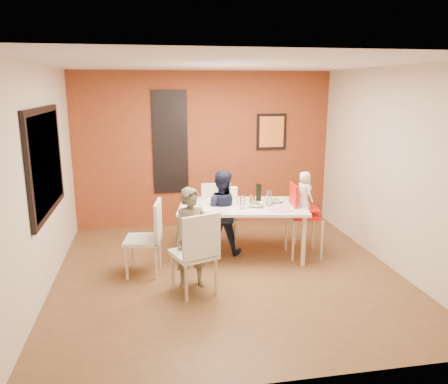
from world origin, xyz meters
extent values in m
plane|color=brown|center=(0.00, 0.00, 0.00)|extent=(4.50, 4.50, 0.00)
cube|color=silver|center=(0.00, 0.00, 2.70)|extent=(4.50, 4.50, 0.02)
cube|color=beige|center=(0.00, 2.25, 1.35)|extent=(4.50, 0.02, 2.70)
cube|color=beige|center=(0.00, -2.25, 1.35)|extent=(4.50, 0.02, 2.70)
cube|color=beige|center=(-2.25, 0.00, 1.35)|extent=(0.02, 4.50, 2.70)
cube|color=beige|center=(2.25, 0.00, 1.35)|extent=(0.02, 4.50, 2.70)
cube|color=maroon|center=(0.00, 2.23, 1.35)|extent=(4.50, 0.02, 2.70)
cube|color=black|center=(-2.22, 0.20, 1.55)|extent=(0.05, 1.70, 1.30)
cube|color=black|center=(-2.21, 0.20, 1.55)|extent=(0.02, 1.55, 1.15)
cube|color=silver|center=(-0.60, 2.21, 1.50)|extent=(0.55, 0.03, 1.70)
cube|color=black|center=(-0.60, 2.21, 1.50)|extent=(0.60, 0.03, 1.76)
cube|color=black|center=(1.20, 2.21, 1.65)|extent=(0.54, 0.03, 0.64)
cube|color=orange|center=(1.20, 2.19, 1.65)|extent=(0.44, 0.01, 0.54)
cube|color=silver|center=(0.34, 0.65, 0.74)|extent=(1.99, 1.34, 0.04)
cylinder|color=beige|center=(-0.56, 0.39, 0.36)|extent=(0.06, 0.06, 0.72)
cylinder|color=beige|center=(-0.39, 1.23, 0.36)|extent=(0.06, 0.06, 0.72)
cylinder|color=beige|center=(1.07, 0.07, 0.36)|extent=(0.06, 0.06, 0.72)
cylinder|color=beige|center=(1.24, 0.91, 0.36)|extent=(0.06, 0.06, 0.72)
cube|color=silver|center=(-0.50, -0.44, 0.49)|extent=(0.61, 0.61, 0.05)
cube|color=silver|center=(-0.43, -0.65, 0.75)|extent=(0.46, 0.20, 0.54)
cylinder|color=tan|center=(-0.39, -0.19, 0.23)|extent=(0.04, 0.04, 0.47)
cylinder|color=tan|center=(-0.25, -0.56, 0.23)|extent=(0.04, 0.04, 0.47)
cylinder|color=tan|center=(-0.75, -0.33, 0.23)|extent=(0.04, 0.04, 0.47)
cylinder|color=tan|center=(-0.62, -0.69, 0.23)|extent=(0.04, 0.04, 0.47)
cube|color=silver|center=(0.04, 0.93, 0.47)|extent=(0.50, 0.50, 0.05)
cube|color=silver|center=(0.02, 1.14, 0.73)|extent=(0.46, 0.08, 0.52)
cylinder|color=tan|center=(-0.13, 0.73, 0.23)|extent=(0.04, 0.04, 0.45)
cylinder|color=tan|center=(-0.16, 1.10, 0.23)|extent=(0.04, 0.04, 0.45)
cylinder|color=tan|center=(0.25, 0.76, 0.23)|extent=(0.04, 0.04, 0.45)
cylinder|color=tan|center=(0.21, 1.13, 0.23)|extent=(0.04, 0.04, 0.45)
cube|color=silver|center=(-1.10, 0.20, 0.47)|extent=(0.53, 0.53, 0.05)
cube|color=silver|center=(-0.90, 0.17, 0.73)|extent=(0.12, 0.46, 0.52)
cylinder|color=beige|center=(-1.26, 0.42, 0.23)|extent=(0.04, 0.04, 0.45)
cylinder|color=beige|center=(-0.89, 0.36, 0.23)|extent=(0.04, 0.04, 0.45)
cylinder|color=beige|center=(-1.32, 0.05, 0.23)|extent=(0.04, 0.04, 0.45)
cylinder|color=beige|center=(-0.95, -0.02, 0.23)|extent=(0.04, 0.04, 0.45)
cube|color=red|center=(1.22, 0.46, 0.61)|extent=(0.41, 0.41, 0.06)
cube|color=red|center=(1.04, 0.48, 0.86)|extent=(0.06, 0.38, 0.44)
cube|color=red|center=(1.22, 0.46, 0.71)|extent=(0.41, 0.41, 0.02)
cylinder|color=beige|center=(1.41, 0.23, 0.29)|extent=(0.04, 0.04, 0.58)
cylinder|color=beige|center=(0.99, 0.27, 0.29)|extent=(0.04, 0.04, 0.58)
cylinder|color=beige|center=(1.45, 0.65, 0.29)|extent=(0.04, 0.04, 0.58)
cylinder|color=beige|center=(1.03, 0.69, 0.29)|extent=(0.04, 0.04, 0.58)
imported|color=brown|center=(-0.50, -0.28, 0.63)|extent=(0.52, 0.40, 1.26)
imported|color=black|center=(0.04, 0.77, 0.63)|extent=(0.72, 0.62, 1.26)
imported|color=silver|center=(1.20, 0.46, 0.95)|extent=(0.28, 0.35, 0.62)
cube|color=white|center=(-0.11, 0.32, 0.77)|extent=(0.29, 0.29, 0.01)
cube|color=white|center=(0.42, 0.97, 0.77)|extent=(0.23, 0.23, 0.01)
cube|color=white|center=(0.80, 0.28, 0.77)|extent=(0.30, 0.30, 0.01)
cube|color=white|center=(-0.25, 1.12, 0.77)|extent=(0.22, 0.22, 0.01)
imported|color=white|center=(0.50, 0.52, 0.79)|extent=(0.29, 0.29, 0.06)
imported|color=white|center=(0.84, 0.70, 0.79)|extent=(0.23, 0.23, 0.06)
cylinder|color=black|center=(0.58, 0.67, 0.91)|extent=(0.08, 0.08, 0.30)
cylinder|color=silver|center=(0.29, 0.45, 0.86)|extent=(0.07, 0.07, 0.19)
cylinder|color=white|center=(0.70, 0.55, 0.87)|extent=(0.08, 0.08, 0.22)
cylinder|color=white|center=(0.21, 0.67, 0.89)|extent=(0.12, 0.12, 0.26)
cylinder|color=red|center=(0.50, 0.64, 0.82)|extent=(0.03, 0.03, 0.13)
cylinder|color=#387C29|center=(0.45, 0.61, 0.82)|extent=(0.03, 0.03, 0.13)
cylinder|color=brown|center=(0.47, 0.69, 0.83)|extent=(0.04, 0.04, 0.14)
cylinder|color=orange|center=(1.14, 0.59, 0.81)|extent=(0.06, 0.06, 0.11)
camera|label=1|loc=(-1.00, -5.32, 2.43)|focal=35.00mm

